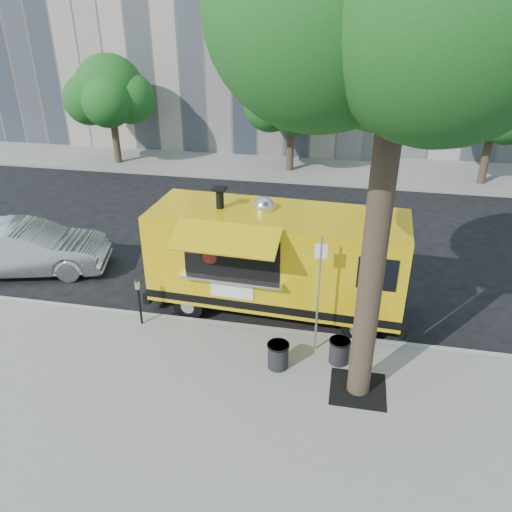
{
  "coord_description": "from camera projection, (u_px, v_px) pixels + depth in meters",
  "views": [
    {
      "loc": [
        2.04,
        -11.41,
        7.68
      ],
      "look_at": [
        -0.21,
        0.0,
        1.73
      ],
      "focal_mm": 35.0,
      "sensor_mm": 36.0,
      "label": 1
    }
  ],
  "objects": [
    {
      "name": "curb",
      "position": [
        257.0,
        329.0,
        12.97
      ],
      "size": [
        60.0,
        0.14,
        0.16
      ],
      "primitive_type": "cube",
      "color": "#999993",
      "rests_on": "ground"
    },
    {
      "name": "far_tree_a",
      "position": [
        110.0,
        90.0,
        24.57
      ],
      "size": [
        3.42,
        3.42,
        5.36
      ],
      "color": "#33261C",
      "rests_on": "far_sidewalk"
    },
    {
      "name": "parking_meter",
      "position": [
        139.0,
        296.0,
        12.71
      ],
      "size": [
        0.11,
        0.11,
        1.33
      ],
      "color": "black",
      "rests_on": "sidewalk"
    },
    {
      "name": "far_sidewalk",
      "position": [
        311.0,
        168.0,
        25.58
      ],
      "size": [
        60.0,
        5.0,
        0.15
      ],
      "primitive_type": "cube",
      "color": "gray",
      "rests_on": "ground"
    },
    {
      "name": "far_tree_b",
      "position": [
        292.0,
        94.0,
        23.34
      ],
      "size": [
        3.6,
        3.6,
        5.5
      ],
      "color": "#33261C",
      "rests_on": "far_sidewalk"
    },
    {
      "name": "far_tree_c",
      "position": [
        497.0,
        104.0,
        21.58
      ],
      "size": [
        3.24,
        3.24,
        5.21
      ],
      "color": "#33261C",
      "rests_on": "far_sidewalk"
    },
    {
      "name": "trash_bin_right",
      "position": [
        339.0,
        350.0,
        11.55
      ],
      "size": [
        0.5,
        0.5,
        0.6
      ],
      "color": "black",
      "rests_on": "sidewalk"
    },
    {
      "name": "trash_bin_left",
      "position": [
        278.0,
        355.0,
        11.39
      ],
      "size": [
        0.52,
        0.52,
        0.62
      ],
      "color": "black",
      "rests_on": "sidewalk"
    },
    {
      "name": "food_truck",
      "position": [
        275.0,
        259.0,
        13.19
      ],
      "size": [
        7.03,
        3.36,
        3.43
      ],
      "rotation": [
        0.0,
        0.0,
        -0.05
      ],
      "color": "#DEB30B",
      "rests_on": "ground"
    },
    {
      "name": "ground",
      "position": [
        264.0,
        312.0,
        13.82
      ],
      "size": [
        120.0,
        120.0,
        0.0
      ],
      "primitive_type": "plane",
      "color": "black",
      "rests_on": "ground"
    },
    {
      "name": "sign_post",
      "position": [
        319.0,
        288.0,
        11.35
      ],
      "size": [
        0.28,
        0.06,
        3.0
      ],
      "color": "silver",
      "rests_on": "sidewalk"
    },
    {
      "name": "sidewalk",
      "position": [
        229.0,
        415.0,
        10.29
      ],
      "size": [
        60.0,
        6.0,
        0.15
      ],
      "primitive_type": "cube",
      "color": "gray",
      "rests_on": "ground"
    },
    {
      "name": "sedan",
      "position": [
        27.0,
        249.0,
        15.55
      ],
      "size": [
        5.15,
        2.89,
        1.61
      ],
      "primitive_type": "imported",
      "rotation": [
        0.0,
        0.0,
        1.83
      ],
      "color": "#B6BABD",
      "rests_on": "ground"
    },
    {
      "name": "tree_well",
      "position": [
        358.0,
        389.0,
        10.85
      ],
      "size": [
        1.2,
        1.2,
        0.02
      ],
      "primitive_type": "cube",
      "color": "black",
      "rests_on": "sidewalk"
    }
  ]
}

